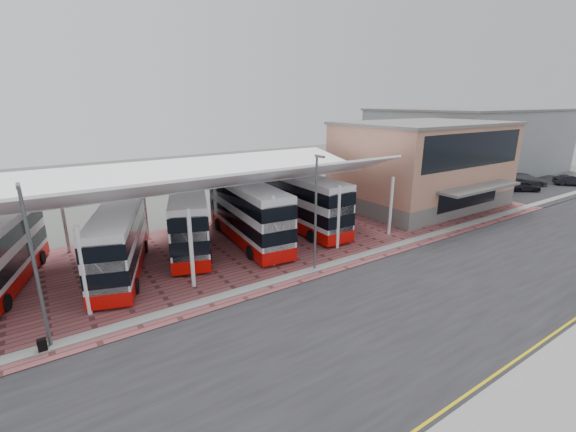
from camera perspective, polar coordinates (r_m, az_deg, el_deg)
name	(u,v)px	position (r m, az deg, el deg)	size (l,w,h in m)	color
ground	(356,318)	(22.04, 10.02, -14.72)	(140.00, 140.00, 0.00)	#4B4F48
road	(369,327)	(21.45, 11.93, -15.77)	(120.00, 14.00, 0.02)	black
forecourt	(266,242)	(32.53, -3.29, -3.81)	(72.00, 16.00, 0.06)	brown
sidewalk	(530,429)	(18.04, 32.27, -25.17)	(120.00, 4.00, 0.14)	slate
north_kerb	(292,276)	(26.23, 0.58, -8.90)	(120.00, 0.80, 0.14)	slate
carpark_surface	(542,188)	(62.97, 33.52, 3.48)	(22.00, 10.00, 0.08)	black
yellow_line_near	(477,396)	(18.65, 26.26, -22.85)	(120.00, 0.12, 0.01)	#BDA103
yellow_line_far	(470,392)	(18.75, 25.42, -22.48)	(120.00, 0.12, 0.01)	#BDA103
canopy	(161,183)	(28.78, -18.35, 4.61)	(37.00, 11.63, 7.07)	white
terminal	(423,164)	(45.94, 19.32, 7.30)	(18.40, 14.40, 9.25)	#615E5C
warehouse	(469,140)	(72.10, 25.22, 10.14)	(30.50, 20.50, 10.25)	slate
lamp_west	(34,264)	(20.82, -33.45, -5.96)	(0.16, 0.90, 8.07)	#4F5155
lamp_east	(316,210)	(25.88, 4.17, 0.86)	(0.16, 0.90, 8.07)	#4F5155
bus_2	(119,243)	(28.29, -23.73, -3.63)	(5.80, 10.98, 4.43)	silver
bus_3	(190,220)	(31.38, -14.38, -0.54)	(6.33, 11.59, 4.69)	silver
bus_4	(248,213)	(32.01, -6.02, 0.50)	(4.01, 12.28, 4.97)	silver
bus_5	(300,202)	(35.32, 1.74, 2.11)	(3.23, 12.09, 4.96)	silver
suitcase	(42,345)	(22.24, -32.60, -15.86)	(0.39, 0.28, 0.67)	black
carpark_car_a	(524,186)	(59.09, 31.56, 3.80)	(1.57, 3.91, 1.33)	black
carpark_car_b	(526,179)	(64.06, 31.77, 4.68)	(2.14, 5.27, 1.53)	#494C50
carpark_car_c	(571,180)	(66.99, 36.40, 4.29)	(1.48, 4.24, 1.40)	black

